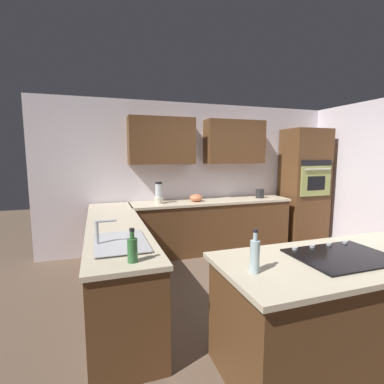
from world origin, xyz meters
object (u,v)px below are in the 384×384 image
at_px(mixing_bowl, 196,198).
at_px(kettle, 260,193).
at_px(sink_unit, 120,242).
at_px(blender, 159,194).
at_px(wall_oven, 304,186).
at_px(dish_soap_bottle, 132,249).
at_px(cooktop, 342,256).
at_px(oil_bottle, 255,255).

relative_size(mixing_bowl, kettle, 1.37).
height_order(sink_unit, blender, blender).
bearing_deg(mixing_bowl, blender, -0.00).
relative_size(wall_oven, sink_unit, 3.11).
bearing_deg(kettle, dish_soap_bottle, 43.10).
bearing_deg(cooktop, kettle, -109.89).
distance_m(sink_unit, cooktop, 1.87).
distance_m(cooktop, dish_soap_bottle, 1.64).
relative_size(cooktop, mixing_bowl, 3.34).
xyz_separation_m(sink_unit, oil_bottle, (-0.83, 0.94, 0.11)).
bearing_deg(kettle, oil_bottle, 57.52).
height_order(sink_unit, mixing_bowl, sink_unit).
bearing_deg(dish_soap_bottle, oil_bottle, 149.07).
xyz_separation_m(sink_unit, kettle, (-2.68, -1.97, 0.06)).
distance_m(wall_oven, cooktop, 3.53).
xyz_separation_m(sink_unit, dish_soap_bottle, (-0.06, 0.48, 0.08)).
bearing_deg(oil_bottle, dish_soap_bottle, -30.93).
distance_m(sink_unit, dish_soap_bottle, 0.49).
distance_m(cooktop, kettle, 3.05).
bearing_deg(cooktop, wall_oven, -125.28).
bearing_deg(sink_unit, mixing_bowl, -125.93).
height_order(mixing_bowl, oil_bottle, oil_bottle).
xyz_separation_m(wall_oven, sink_unit, (3.68, 1.99, -0.17)).
bearing_deg(wall_oven, dish_soap_bottle, 34.26).
xyz_separation_m(blender, dish_soap_bottle, (0.72, 2.45, -0.05)).
bearing_deg(cooktop, dish_soap_bottle, -14.65).
bearing_deg(oil_bottle, mixing_bowl, -101.70).
height_order(wall_oven, kettle, wall_oven).
relative_size(cooktop, blender, 2.15).
bearing_deg(sink_unit, oil_bottle, 131.30).
xyz_separation_m(wall_oven, kettle, (1.00, 0.01, -0.11)).
height_order(cooktop, dish_soap_bottle, dish_soap_bottle).
bearing_deg(cooktop, oil_bottle, 3.21).
distance_m(cooktop, blender, 3.00).
relative_size(blender, oil_bottle, 1.16).
bearing_deg(kettle, mixing_bowl, 0.00).
distance_m(cooktop, oil_bottle, 0.83).
distance_m(blender, dish_soap_bottle, 2.56).
relative_size(sink_unit, dish_soap_bottle, 2.69).
bearing_deg(dish_soap_bottle, cooktop, 165.35).
relative_size(sink_unit, kettle, 4.21).
xyz_separation_m(cooktop, oil_bottle, (0.82, 0.05, 0.12)).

